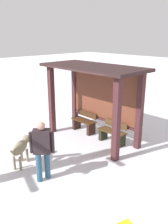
{
  "coord_description": "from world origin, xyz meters",
  "views": [
    {
      "loc": [
        5.32,
        -5.51,
        3.5
      ],
      "look_at": [
        0.4,
        -0.76,
        1.26
      ],
      "focal_mm": 38.28,
      "sensor_mm": 36.0,
      "label": 1
    }
  ],
  "objects": [
    {
      "name": "bench_center_inside",
      "position": [
        0.68,
        0.29,
        0.31
      ],
      "size": [
        0.98,
        0.4,
        0.72
      ],
      "color": "#4C341B",
      "rests_on": "ground"
    },
    {
      "name": "ground_plane",
      "position": [
        0.0,
        0.0,
        0.0
      ],
      "size": [
        60.0,
        60.0,
        0.0
      ],
      "primitive_type": "plane",
      "color": "silver"
    },
    {
      "name": "dog",
      "position": [
        -0.16,
        -2.63,
        0.53
      ],
      "size": [
        0.7,
        0.91,
        0.73
      ],
      "color": "gray",
      "rests_on": "ground"
    },
    {
      "name": "person_walking",
      "position": [
        0.86,
        -2.62,
        0.89
      ],
      "size": [
        0.48,
        0.51,
        1.54
      ],
      "color": "#2D2327",
      "rests_on": "ground"
    },
    {
      "name": "bench_left_inside",
      "position": [
        -0.68,
        0.29,
        0.32
      ],
      "size": [
        0.98,
        0.41,
        0.74
      ],
      "color": "#432815",
      "rests_on": "ground"
    },
    {
      "name": "bus_shelter",
      "position": [
        0.0,
        0.18,
        1.86
      ],
      "size": [
        3.51,
        1.65,
        2.55
      ],
      "color": "#422124",
      "rests_on": "ground"
    }
  ]
}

